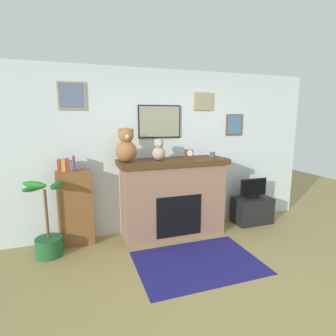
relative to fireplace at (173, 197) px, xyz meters
name	(u,v)px	position (x,y,z in m)	size (l,w,h in m)	color
ground_plane	(229,295)	(0.03, -1.66, -0.62)	(12.00, 12.00, 0.00)	#97844E
back_wall	(167,151)	(0.03, 0.34, 0.69)	(5.20, 0.15, 2.60)	silver
fireplace	(173,197)	(0.00, 0.00, 0.00)	(1.70, 0.62, 1.22)	#8C6651
bookshelf	(75,206)	(-1.47, 0.08, -0.02)	(0.48, 0.16, 1.33)	brown
potted_plant	(48,234)	(-1.84, -0.12, -0.30)	(0.55, 0.60, 1.08)	#1E592D
tv_stand	(252,210)	(1.50, -0.02, -0.38)	(0.66, 0.40, 0.46)	black
television	(253,189)	(1.50, -0.02, 0.01)	(0.51, 0.14, 0.34)	black
area_rug	(198,262)	(0.00, -0.96, -0.61)	(1.58, 1.12, 0.01)	navy
candle_jar	(212,155)	(0.67, -0.02, 0.65)	(0.08, 0.08, 0.09)	#4C517A
mantel_clock	(189,154)	(0.26, -0.02, 0.68)	(0.12, 0.09, 0.14)	brown
teddy_bear_tan	(126,147)	(-0.72, -0.02, 0.83)	(0.31, 0.31, 0.49)	#966034
teddy_bear_cream	(159,151)	(-0.23, -0.02, 0.75)	(0.20, 0.20, 0.32)	tan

